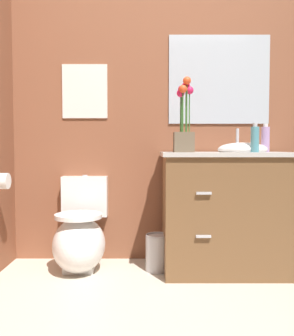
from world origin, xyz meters
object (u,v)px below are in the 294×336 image
at_px(vanity_cabinet, 224,210).
at_px(lotion_bottle, 253,139).
at_px(wall_mirror, 217,80).
at_px(soap_bottle, 264,139).
at_px(toilet, 79,237).
at_px(flower_vase, 182,127).
at_px(trash_bin, 156,252).
at_px(wall_poster, 83,91).

distance_m(vanity_cabinet, lotion_bottle, 0.56).
relative_size(lotion_bottle, wall_mirror, 0.25).
xyz_separation_m(soap_bottle, wall_mirror, (-0.28, 0.31, 0.48)).
height_order(toilet, vanity_cabinet, vanity_cabinet).
bearing_deg(wall_mirror, flower_vase, -129.78).
bearing_deg(trash_bin, vanity_cabinet, -0.59).
bearing_deg(lotion_bottle, wall_poster, 161.45).
height_order(soap_bottle, lotion_bottle, soap_bottle).
relative_size(flower_vase, wall_poster, 1.23).
height_order(vanity_cabinet, flower_vase, flower_vase).
bearing_deg(lotion_bottle, wall_mirror, 112.50).
bearing_deg(lotion_bottle, soap_bottle, 45.38).
height_order(toilet, soap_bottle, soap_bottle).
xyz_separation_m(wall_poster, wall_mirror, (1.07, 0.00, 0.09)).
relative_size(soap_bottle, lotion_bottle, 1.02).
bearing_deg(lotion_bottle, flower_vase, 175.43).
distance_m(soap_bottle, lotion_bottle, 0.15).
xyz_separation_m(lotion_bottle, wall_poster, (-1.24, 0.42, 0.39)).
relative_size(soap_bottle, wall_poster, 0.48).
bearing_deg(flower_vase, vanity_cabinet, 14.88).
bearing_deg(vanity_cabinet, lotion_bottle, -35.94).
bearing_deg(flower_vase, wall_mirror, 50.22).
bearing_deg(soap_bottle, flower_vase, -173.32).
bearing_deg(toilet, flower_vase, -8.34).
distance_m(flower_vase, wall_mirror, 0.63).
relative_size(toilet, wall_poster, 1.62).
distance_m(toilet, trash_bin, 0.59).
bearing_deg(toilet, lotion_bottle, -6.87).
relative_size(vanity_cabinet, trash_bin, 3.88).
height_order(soap_bottle, trash_bin, soap_bottle).
bearing_deg(lotion_bottle, toilet, 173.13).
relative_size(trash_bin, wall_mirror, 0.34).
relative_size(toilet, vanity_cabinet, 0.65).
height_order(toilet, flower_vase, flower_vase).
distance_m(vanity_cabinet, wall_poster, 1.44).
relative_size(trash_bin, wall_poster, 0.64).
bearing_deg(wall_mirror, trash_bin, -149.71).
distance_m(soap_bottle, trash_bin, 1.14).
bearing_deg(wall_poster, flower_vase, -26.60).
xyz_separation_m(toilet, flower_vase, (0.76, -0.11, 0.81)).
bearing_deg(soap_bottle, wall_poster, 167.13).
distance_m(flower_vase, wall_poster, 0.90).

